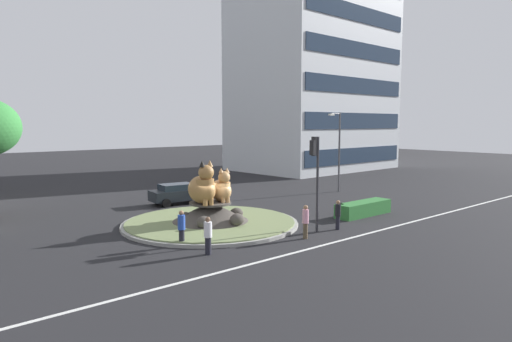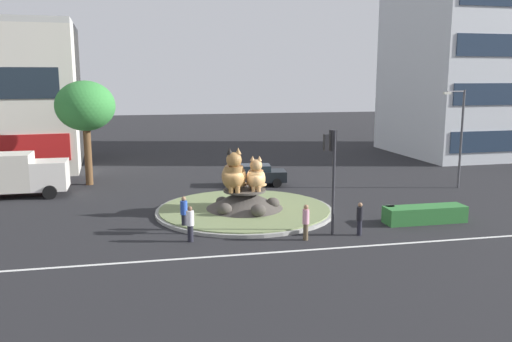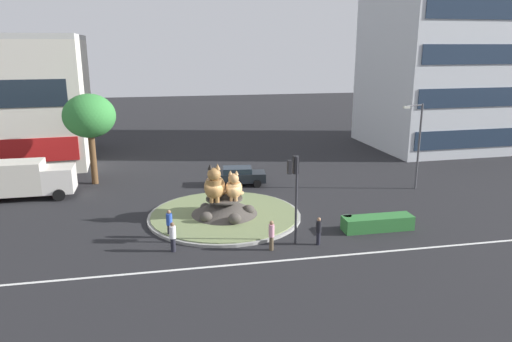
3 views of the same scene
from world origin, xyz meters
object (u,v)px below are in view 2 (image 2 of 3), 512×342
(broadleaf_tree_behind_island, at_px, (85,107))
(pedestrian_white_shirt, at_px, (190,223))
(cat_statue_calico, at_px, (256,177))
(pedestrian_pink_shirt, at_px, (306,221))
(pedestrian_black_shirt, at_px, (360,218))
(delivery_box_truck, at_px, (6,174))
(litter_bin, at_px, (389,214))
(streetlight_arm, at_px, (460,132))
(sedan_on_far_lane, at_px, (256,174))
(cat_statue_tabby, at_px, (234,174))
(pedestrian_blue_shirt, at_px, (184,212))
(traffic_light_mast, at_px, (332,159))

(broadleaf_tree_behind_island, height_order, pedestrian_white_shirt, broadleaf_tree_behind_island)
(cat_statue_calico, distance_m, pedestrian_pink_shirt, 5.88)
(pedestrian_black_shirt, xyz_separation_m, delivery_box_truck, (-19.35, 12.66, 0.67))
(litter_bin, bearing_deg, pedestrian_pink_shirt, -158.00)
(broadleaf_tree_behind_island, distance_m, pedestrian_black_shirt, 21.94)
(streetlight_arm, height_order, sedan_on_far_lane, streetlight_arm)
(broadleaf_tree_behind_island, bearing_deg, delivery_box_truck, -147.38)
(cat_statue_calico, height_order, broadleaf_tree_behind_island, broadleaf_tree_behind_island)
(pedestrian_pink_shirt, relative_size, sedan_on_far_lane, 0.40)
(pedestrian_black_shirt, relative_size, sedan_on_far_lane, 0.38)
(cat_statue_calico, bearing_deg, cat_statue_tabby, -82.81)
(streetlight_arm, xyz_separation_m, pedestrian_blue_shirt, (-19.68, -6.40, -3.06))
(pedestrian_blue_shirt, relative_size, litter_bin, 1.97)
(sedan_on_far_lane, bearing_deg, pedestrian_blue_shirt, -113.75)
(pedestrian_blue_shirt, xyz_separation_m, litter_bin, (11.09, -0.77, -0.49))
(pedestrian_white_shirt, bearing_deg, delivery_box_truck, 107.86)
(cat_statue_calico, bearing_deg, pedestrian_blue_shirt, -48.19)
(cat_statue_tabby, distance_m, sedan_on_far_lane, 8.20)
(cat_statue_calico, distance_m, pedestrian_black_shirt, 6.93)
(pedestrian_pink_shirt, xyz_separation_m, delivery_box_truck, (-16.48, 12.87, 0.62))
(sedan_on_far_lane, bearing_deg, broadleaf_tree_behind_island, 173.23)
(sedan_on_far_lane, xyz_separation_m, litter_bin, (5.14, -11.02, -0.36))
(streetlight_arm, height_order, delivery_box_truck, streetlight_arm)
(cat_statue_tabby, distance_m, pedestrian_blue_shirt, 4.33)
(broadleaf_tree_behind_island, xyz_separation_m, pedestrian_black_shirt, (14.46, -15.79, -4.79))
(pedestrian_pink_shirt, distance_m, pedestrian_white_shirt, 5.58)
(cat_statue_tabby, relative_size, broadleaf_tree_behind_island, 0.34)
(traffic_light_mast, xyz_separation_m, delivery_box_truck, (-17.99, 12.14, -2.27))
(pedestrian_white_shirt, height_order, pedestrian_blue_shirt, pedestrian_blue_shirt)
(pedestrian_pink_shirt, height_order, delivery_box_truck, delivery_box_truck)
(streetlight_arm, distance_m, sedan_on_far_lane, 14.62)
(cat_statue_calico, height_order, streetlight_arm, streetlight_arm)
(pedestrian_blue_shirt, height_order, sedan_on_far_lane, pedestrian_blue_shirt)
(streetlight_arm, relative_size, pedestrian_white_shirt, 3.94)
(pedestrian_white_shirt, distance_m, litter_bin, 11.04)
(pedestrian_black_shirt, xyz_separation_m, sedan_on_far_lane, (-2.57, 13.01, -0.09))
(pedestrian_white_shirt, distance_m, delivery_box_truck, 16.25)
(cat_statue_tabby, relative_size, pedestrian_white_shirt, 1.46)
(cat_statue_tabby, bearing_deg, pedestrian_pink_shirt, 31.98)
(pedestrian_white_shirt, relative_size, sedan_on_far_lane, 0.40)
(broadleaf_tree_behind_island, xyz_separation_m, litter_bin, (17.03, -13.80, -5.24))
(broadleaf_tree_behind_island, relative_size, pedestrian_black_shirt, 4.49)
(broadleaf_tree_behind_island, relative_size, pedestrian_pink_shirt, 4.25)
(traffic_light_mast, bearing_deg, pedestrian_blue_shirt, 69.63)
(pedestrian_black_shirt, distance_m, sedan_on_far_lane, 13.26)
(cat_statue_calico, xyz_separation_m, sedan_on_far_lane, (1.59, 7.61, -1.31))
(pedestrian_black_shirt, relative_size, pedestrian_blue_shirt, 0.95)
(cat_statue_tabby, bearing_deg, traffic_light_mast, 47.13)
(pedestrian_blue_shirt, bearing_deg, pedestrian_pink_shirt, -37.80)
(cat_statue_calico, xyz_separation_m, traffic_light_mast, (2.80, -4.89, 1.73))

